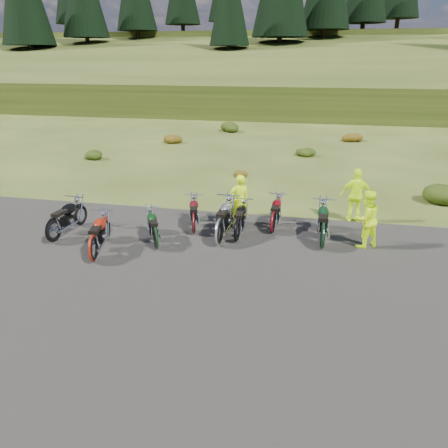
% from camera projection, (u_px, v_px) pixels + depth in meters
% --- Properties ---
extents(ground, '(300.00, 300.00, 0.00)m').
position_uv_depth(ground, '(196.00, 259.00, 12.43)').
color(ground, '#394316').
rests_on(ground, ground).
extents(gravel_pad, '(20.00, 12.00, 0.04)m').
position_uv_depth(gravel_pad, '(175.00, 295.00, 10.60)').
color(gravel_pad, black).
rests_on(gravel_pad, ground).
extents(hill_slope, '(300.00, 45.97, 9.37)m').
position_uv_depth(hill_slope, '(295.00, 99.00, 58.05)').
color(hill_slope, '#2F4015').
rests_on(hill_slope, ground).
extents(hill_plateau, '(300.00, 90.00, 9.17)m').
position_uv_depth(hill_plateau, '(308.00, 78.00, 112.78)').
color(hill_plateau, '#2F4015').
rests_on(hill_plateau, ground).
extents(shrub_1, '(1.03, 1.03, 0.61)m').
position_uv_depth(shrub_1, '(92.00, 153.00, 24.37)').
color(shrub_1, '#25360D').
rests_on(shrub_1, ground).
extents(shrub_2, '(1.30, 1.30, 0.77)m').
position_uv_depth(shrub_2, '(172.00, 138.00, 28.62)').
color(shrub_2, brown).
rests_on(shrub_2, ground).
extents(shrub_3, '(1.56, 1.56, 0.92)m').
position_uv_depth(shrub_3, '(231.00, 126.00, 32.88)').
color(shrub_3, '#25360D').
rests_on(shrub_3, ground).
extents(shrub_4, '(0.77, 0.77, 0.45)m').
position_uv_depth(shrub_4, '(239.00, 172.00, 20.82)').
color(shrub_4, brown).
rests_on(shrub_4, ground).
extents(shrub_5, '(1.03, 1.03, 0.61)m').
position_uv_depth(shrub_5, '(305.00, 151.00, 25.07)').
color(shrub_5, '#25360D').
rests_on(shrub_5, ground).
extents(shrub_6, '(1.30, 1.30, 0.77)m').
position_uv_depth(shrub_6, '(351.00, 136.00, 29.32)').
color(shrub_6, brown).
rests_on(shrub_6, ground).
extents(shrub_7, '(1.56, 1.56, 0.92)m').
position_uv_depth(shrub_7, '(447.00, 191.00, 17.15)').
color(shrub_7, '#25360D').
rests_on(shrub_7, ground).
extents(motorcycle_0, '(0.89, 2.21, 1.13)m').
position_uv_depth(motorcycle_0, '(55.00, 242.00, 13.58)').
color(motorcycle_0, black).
rests_on(motorcycle_0, ground).
extents(motorcycle_1, '(1.13, 2.24, 1.12)m').
position_uv_depth(motorcycle_1, '(95.00, 261.00, 12.32)').
color(motorcycle_1, '#9E1D0B').
rests_on(motorcycle_1, ground).
extents(motorcycle_2, '(1.44, 1.98, 0.99)m').
position_uv_depth(motorcycle_2, '(156.00, 249.00, 13.10)').
color(motorcycle_2, black).
rests_on(motorcycle_2, ground).
extents(motorcycle_3, '(0.83, 2.35, 1.22)m').
position_uv_depth(motorcycle_3, '(219.00, 245.00, 13.38)').
color(motorcycle_3, silver).
rests_on(motorcycle_3, ground).
extents(motorcycle_4, '(1.11, 2.03, 1.01)m').
position_uv_depth(motorcycle_4, '(194.00, 234.00, 14.22)').
color(motorcycle_4, '#530D12').
rests_on(motorcycle_4, ground).
extents(motorcycle_5, '(0.69, 2.03, 1.06)m').
position_uv_depth(motorcycle_5, '(237.00, 242.00, 13.61)').
color(motorcycle_5, black).
rests_on(motorcycle_5, ground).
extents(motorcycle_6, '(0.73, 1.99, 1.03)m').
position_uv_depth(motorcycle_6, '(272.00, 233.00, 14.28)').
color(motorcycle_6, maroon).
rests_on(motorcycle_6, ground).
extents(motorcycle_7, '(0.79, 2.28, 1.19)m').
position_uv_depth(motorcycle_7, '(322.00, 249.00, 13.11)').
color(motorcycle_7, black).
rests_on(motorcycle_7, ground).
extents(person_middle, '(0.76, 0.64, 1.78)m').
position_uv_depth(person_middle, '(240.00, 202.00, 14.51)').
color(person_middle, '#DAFF0D').
rests_on(person_middle, ground).
extents(person_right_a, '(1.08, 1.02, 1.75)m').
position_uv_depth(person_right_a, '(366.00, 220.00, 12.93)').
color(person_right_a, '#DAFF0D').
rests_on(person_right_a, ground).
extents(person_right_b, '(1.12, 0.55, 1.86)m').
position_uv_depth(person_right_b, '(356.00, 196.00, 14.94)').
color(person_right_b, '#DAFF0D').
rests_on(person_right_b, ground).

